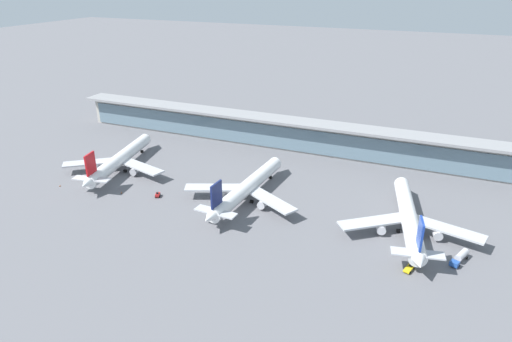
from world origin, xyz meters
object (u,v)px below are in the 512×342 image
service_truck_near_nose_red (158,195)px  airliner_right_stand (409,218)px  airliner_centre_stand (246,188)px  service_truck_under_wing_yellow (410,268)px  airliner_left_stand (119,160)px  safety_cone_bravo (121,193)px  service_truck_mid_apron_blue (460,257)px  service_truck_by_tail_olive (82,178)px  safety_cone_alpha (60,186)px

service_truck_near_nose_red → airliner_right_stand: bearing=7.2°
airliner_centre_stand → service_truck_under_wing_yellow: airliner_centre_stand is taller
service_truck_near_nose_red → airliner_left_stand: bearing=153.0°
airliner_left_stand → safety_cone_bravo: size_ratio=86.27×
service_truck_under_wing_yellow → service_truck_near_nose_red: bearing=173.5°
service_truck_mid_apron_blue → airliner_right_stand: bearing=143.4°
airliner_right_stand → service_truck_mid_apron_blue: airliner_right_stand is taller
airliner_right_stand → service_truck_by_tail_olive: 130.39m
safety_cone_alpha → service_truck_near_nose_red: bearing=10.4°
airliner_centre_stand → safety_cone_bravo: airliner_centre_stand is taller
airliner_left_stand → service_truck_under_wing_yellow: size_ratio=8.74×
airliner_right_stand → safety_cone_bravo: 107.57m
safety_cone_alpha → airliner_right_stand: bearing=8.2°
airliner_centre_stand → service_truck_under_wing_yellow: (61.89, -21.91, -4.28)m
airliner_left_stand → service_truck_by_tail_olive: bearing=-121.2°
safety_cone_alpha → safety_cone_bravo: size_ratio=1.00×
service_truck_near_nose_red → service_truck_by_tail_olive: same height
airliner_centre_stand → safety_cone_alpha: (-74.65, -18.84, -4.77)m
service_truck_under_wing_yellow → safety_cone_alpha: size_ratio=9.87×
service_truck_mid_apron_blue → safety_cone_bravo: 122.89m
service_truck_near_nose_red → safety_cone_alpha: (-41.96, -7.69, -0.56)m
service_truck_under_wing_yellow → safety_cone_alpha: (-136.54, 3.07, -0.49)m
service_truck_by_tail_olive → safety_cone_alpha: service_truck_by_tail_olive is taller
service_truck_near_nose_red → service_truck_mid_apron_blue: (107.95, -0.58, 0.83)m
safety_cone_alpha → safety_cone_bravo: (27.06, 4.64, 0.00)m
airliner_left_stand → airliner_right_stand: (121.27, -3.53, 0.00)m
airliner_centre_stand → service_truck_near_nose_red: size_ratio=18.37×
airliner_centre_stand → airliner_left_stand: bearing=176.3°
service_truck_under_wing_yellow → safety_cone_bravo: size_ratio=9.87×
airliner_centre_stand → airliner_right_stand: same height
airliner_right_stand → safety_cone_bravo: size_ratio=86.17×
service_truck_under_wing_yellow → service_truck_by_tail_olive: service_truck_under_wing_yellow is taller
airliner_right_stand → safety_cone_alpha: 134.99m
service_truck_near_nose_red → service_truck_by_tail_olive: size_ratio=0.99×
service_truck_mid_apron_blue → airliner_centre_stand: bearing=171.1°
service_truck_under_wing_yellow → airliner_centre_stand: bearing=160.5°
airliner_left_stand → service_truck_by_tail_olive: (-8.61, -14.21, -4.22)m
service_truck_by_tail_olive → safety_cone_alpha: size_ratio=4.76×
airliner_right_stand → service_truck_by_tail_olive: airliner_right_stand is taller
airliner_centre_stand → safety_cone_bravo: (-47.59, -14.20, -4.77)m
service_truck_under_wing_yellow → service_truck_mid_apron_blue: (13.37, 10.18, 0.90)m
service_truck_near_nose_red → service_truck_under_wing_yellow: size_ratio=0.48×
airliner_centre_stand → service_truck_near_nose_red: 34.79m
safety_cone_alpha → service_truck_under_wing_yellow: bearing=-1.3°
service_truck_under_wing_yellow → service_truck_mid_apron_blue: service_truck_mid_apron_blue is taller
safety_cone_bravo → service_truck_mid_apron_blue: bearing=1.2°
safety_cone_bravo → service_truck_under_wing_yellow: bearing=-4.0°
airliner_left_stand → service_truck_under_wing_yellow: bearing=-11.8°
airliner_centre_stand → service_truck_mid_apron_blue: size_ratio=6.90×
airliner_left_stand → service_truck_under_wing_yellow: (124.30, -25.90, -4.28)m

